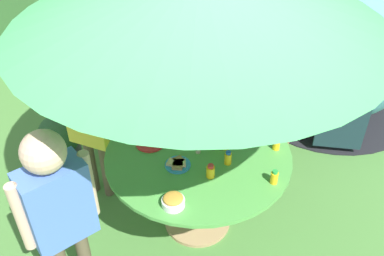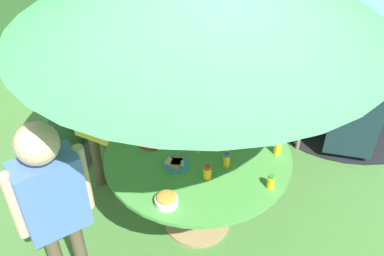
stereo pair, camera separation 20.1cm
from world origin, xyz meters
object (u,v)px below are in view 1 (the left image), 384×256
at_px(juice_bottle_mid_left, 214,140).
at_px(plate_near_right, 178,164).
at_px(garden_table, 198,168).
at_px(juice_bottle_far_right, 226,143).
at_px(juice_bottle_front_edge, 277,143).
at_px(child_in_yellow_shirt, 89,115).
at_px(plate_center_back, 151,142).
at_px(potted_plant, 61,143).
at_px(cup_near, 250,119).
at_px(wooden_chair, 268,97).
at_px(juice_bottle_far_left, 214,112).
at_px(juice_bottle_mid_right, 228,158).
at_px(juice_bottle_center_front, 211,171).
at_px(dome_tent, 339,41).
at_px(child_in_blue_shirt, 58,204).
at_px(plate_back_edge, 174,112).
at_px(child_in_grey_shirt, 221,70).
at_px(juice_bottle_near_left, 274,177).
at_px(snack_bowl, 173,201).

bearing_deg(juice_bottle_mid_left, plate_near_right, -136.74).
height_order(garden_table, plate_near_right, plate_near_right).
relative_size(juice_bottle_far_right, juice_bottle_front_edge, 0.93).
xyz_separation_m(child_in_yellow_shirt, plate_center_back, (0.51, -0.22, -0.07)).
relative_size(potted_plant, cup_near, 8.63).
xyz_separation_m(wooden_chair, juice_bottle_mid_left, (-0.49, -1.01, 0.27)).
bearing_deg(juice_bottle_far_left, juice_bottle_mid_right, -78.63).
height_order(wooden_chair, cup_near, wooden_chair).
distance_m(juice_bottle_center_front, juice_bottle_mid_left, 0.33).
bearing_deg(potted_plant, dome_tent, 26.02).
height_order(wooden_chair, dome_tent, dome_tent).
height_order(wooden_chair, juice_bottle_center_front, wooden_chair).
relative_size(juice_bottle_mid_left, juice_bottle_mid_right, 1.04).
distance_m(child_in_blue_shirt, plate_near_right, 0.87).
relative_size(child_in_yellow_shirt, plate_back_edge, 7.00).
distance_m(plate_center_back, juice_bottle_far_left, 0.59).
bearing_deg(juice_bottle_mid_left, cup_near, 47.26).
xyz_separation_m(dome_tent, plate_center_back, (-1.74, -1.78, -0.00)).
distance_m(child_in_grey_shirt, plate_back_edge, 0.68).
relative_size(child_in_yellow_shirt, juice_bottle_front_edge, 10.89).
bearing_deg(juice_bottle_mid_right, juice_bottle_near_left, -29.02).
bearing_deg(juice_bottle_front_edge, juice_bottle_mid_right, -152.56).
bearing_deg(dome_tent, juice_bottle_near_left, -107.32).
xyz_separation_m(garden_table, plate_center_back, (-0.36, 0.08, 0.17)).
distance_m(garden_table, dome_tent, 2.33).
bearing_deg(child_in_grey_shirt, plate_near_right, -5.39).
height_order(dome_tent, juice_bottle_mid_left, dome_tent).
height_order(garden_table, child_in_yellow_shirt, child_in_yellow_shirt).
height_order(child_in_grey_shirt, juice_bottle_mid_left, child_in_grey_shirt).
relative_size(juice_bottle_near_left, juice_bottle_far_left, 0.83).
bearing_deg(child_in_grey_shirt, child_in_blue_shirt, -20.04).
bearing_deg(plate_near_right, juice_bottle_far_left, 67.45).
xyz_separation_m(snack_bowl, plate_back_edge, (-0.09, 0.99, -0.03)).
xyz_separation_m(juice_bottle_mid_left, cup_near, (0.28, 0.30, -0.02)).
bearing_deg(juice_bottle_far_left, child_in_yellow_shirt, -171.74).
bearing_deg(juice_bottle_mid_left, dome_tent, 54.45).
relative_size(dome_tent, plate_back_edge, 10.85).
distance_m(potted_plant, juice_bottle_mid_right, 1.70).
distance_m(snack_bowl, plate_near_right, 0.37).
xyz_separation_m(plate_center_back, juice_bottle_near_left, (0.88, -0.35, 0.04)).
relative_size(garden_table, child_in_blue_shirt, 0.94).
bearing_deg(juice_bottle_near_left, child_in_blue_shirt, -161.74).
bearing_deg(wooden_chair, plate_center_back, -104.55).
bearing_deg(dome_tent, juice_bottle_front_edge, -109.96).
xyz_separation_m(child_in_blue_shirt, juice_bottle_far_right, (0.99, 0.77, -0.11)).
bearing_deg(juice_bottle_far_right, plate_back_edge, 136.11).
xyz_separation_m(plate_center_back, juice_bottle_mid_right, (0.57, -0.18, 0.04)).
height_order(child_in_blue_shirt, snack_bowl, child_in_blue_shirt).
xyz_separation_m(juice_bottle_mid_left, juice_bottle_front_edge, (0.45, -0.01, 0.00)).
distance_m(wooden_chair, plate_back_edge, 1.06).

